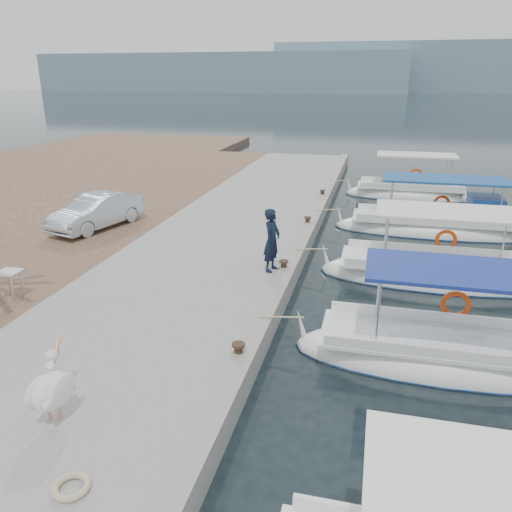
{
  "coord_description": "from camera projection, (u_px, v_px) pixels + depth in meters",
  "views": [
    {
      "loc": [
        2.12,
        -12.12,
        5.97
      ],
      "look_at": [
        -1.0,
        0.69,
        1.2
      ],
      "focal_mm": 35.0,
      "sensor_mm": 36.0,
      "label": 1
    }
  ],
  "objects": [
    {
      "name": "fishing_caique_d",
      "position": [
        437.0,
        229.0,
        20.06
      ],
      "size": [
        7.9,
        2.16,
        2.83
      ],
      "color": "white",
      "rests_on": "ground"
    },
    {
      "name": "fisherman",
      "position": [
        272.0,
        240.0,
        14.58
      ],
      "size": [
        0.59,
        0.77,
        1.89
      ],
      "primitive_type": "imported",
      "rotation": [
        0.0,
        0.0,
        1.35
      ],
      "color": "black",
      "rests_on": "concrete_quay"
    },
    {
      "name": "pelican",
      "position": [
        51.0,
        389.0,
        8.31
      ],
      "size": [
        0.83,
        1.39,
        1.09
      ],
      "color": "tan",
      "rests_on": "concrete_quay"
    },
    {
      "name": "folding_table",
      "position": [
        9.0,
        279.0,
        12.9
      ],
      "size": [
        0.55,
        0.55,
        0.73
      ],
      "color": "silver",
      "rests_on": "cobblestone_strip"
    },
    {
      "name": "ground",
      "position": [
        286.0,
        309.0,
        13.58
      ],
      "size": [
        400.0,
        400.0,
        0.0
      ],
      "primitive_type": "plane",
      "color": "black",
      "rests_on": "ground"
    },
    {
      "name": "rope_coil",
      "position": [
        71.0,
        487.0,
        6.99
      ],
      "size": [
        0.54,
        0.54,
        0.1
      ],
      "primitive_type": "torus",
      "color": "#C6B284",
      "rests_on": "concrete_quay"
    },
    {
      "name": "distant_hills",
      "position": [
        460.0,
        71.0,
        188.47
      ],
      "size": [
        330.0,
        60.0,
        18.0
      ],
      "color": "gray",
      "rests_on": "ground"
    },
    {
      "name": "fishing_caique_b",
      "position": [
        442.0,
        358.0,
        10.98
      ],
      "size": [
        6.49,
        2.12,
        2.83
      ],
      "color": "white",
      "rests_on": "ground"
    },
    {
      "name": "fishing_caique_e",
      "position": [
        409.0,
        195.0,
        26.01
      ],
      "size": [
        6.53,
        2.12,
        2.83
      ],
      "color": "white",
      "rests_on": "ground"
    },
    {
      "name": "mooring_bollards",
      "position": [
        284.0,
        265.0,
        14.79
      ],
      "size": [
        0.28,
        20.28,
        0.33
      ],
      "color": "black",
      "rests_on": "concrete_quay"
    },
    {
      "name": "quay_curb",
      "position": [
        305.0,
        235.0,
        18.0
      ],
      "size": [
        0.44,
        40.0,
        0.12
      ],
      "primitive_type": "cube",
      "color": "gray",
      "rests_on": "concrete_quay"
    },
    {
      "name": "parked_car",
      "position": [
        97.0,
        211.0,
        18.88
      ],
      "size": [
        2.34,
        4.09,
        1.27
      ],
      "primitive_type": "imported",
      "rotation": [
        0.0,
        0.0,
        -0.27
      ],
      "color": "#B0BEC9",
      "rests_on": "cobblestone_strip"
    },
    {
      "name": "fishing_caique_c",
      "position": [
        436.0,
        276.0,
        15.44
      ],
      "size": [
        7.15,
        2.32,
        2.83
      ],
      "color": "white",
      "rests_on": "ground"
    },
    {
      "name": "concrete_quay",
      "position": [
        231.0,
        238.0,
        18.73
      ],
      "size": [
        6.0,
        40.0,
        0.5
      ],
      "primitive_type": "cube",
      "color": "gray",
      "rests_on": "ground"
    },
    {
      "name": "cobblestone_strip",
      "position": [
        111.0,
        229.0,
        19.84
      ],
      "size": [
        4.0,
        40.0,
        0.5
      ],
      "primitive_type": "cube",
      "color": "brown",
      "rests_on": "ground"
    }
  ]
}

